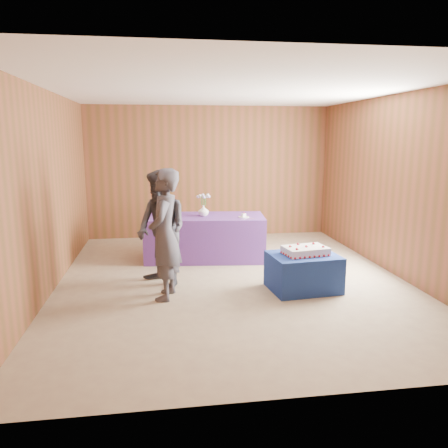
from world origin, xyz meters
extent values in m
plane|color=#9C8C6B|center=(0.00, 0.00, 0.00)|extent=(6.00, 6.00, 0.00)
cube|color=brown|center=(0.00, 3.00, 1.35)|extent=(5.00, 0.04, 2.70)
cube|color=brown|center=(0.00, -3.00, 1.35)|extent=(5.00, 0.04, 2.70)
cube|color=brown|center=(-2.50, 0.00, 1.35)|extent=(0.04, 6.00, 2.70)
cube|color=brown|center=(2.50, 0.00, 1.35)|extent=(0.04, 6.00, 2.70)
cube|color=white|center=(0.00, 0.00, 2.70)|extent=(5.00, 6.00, 0.04)
cube|color=navy|center=(0.90, -0.55, 0.25)|extent=(0.97, 0.79, 0.50)
cube|color=#613188|center=(-0.27, 1.22, 0.38)|extent=(2.08, 1.11, 0.75)
cube|color=white|center=(0.92, -0.54, 0.55)|extent=(0.62, 0.47, 0.10)
sphere|color=#A80C1B|center=(0.67, -0.77, 0.52)|extent=(0.03, 0.03, 0.03)
sphere|color=#A80C1B|center=(1.23, -0.68, 0.52)|extent=(0.03, 0.03, 0.03)
sphere|color=#A80C1B|center=(0.61, -0.40, 0.52)|extent=(0.03, 0.03, 0.03)
sphere|color=#A80C1B|center=(1.17, -0.30, 0.52)|extent=(0.03, 0.03, 0.03)
sphere|color=#A80C1B|center=(0.77, -0.66, 0.62)|extent=(0.03, 0.03, 0.03)
cone|color=#155F23|center=(0.79, -0.66, 0.61)|extent=(0.01, 0.02, 0.02)
sphere|color=#A80C1B|center=(1.06, -0.43, 0.62)|extent=(0.03, 0.03, 0.03)
cone|color=#155F23|center=(1.08, -0.43, 0.61)|extent=(0.01, 0.02, 0.02)
sphere|color=#A80C1B|center=(0.92, -0.54, 0.62)|extent=(0.03, 0.03, 0.03)
cone|color=#155F23|center=(0.94, -0.54, 0.61)|extent=(0.01, 0.02, 0.02)
imported|color=white|center=(-0.30, 1.21, 0.84)|extent=(0.24, 0.24, 0.19)
cylinder|color=#2A6528|center=(-0.26, 1.21, 1.01)|extent=(0.01, 0.01, 0.16)
sphere|color=#BEABDE|center=(-0.20, 1.21, 1.09)|extent=(0.05, 0.05, 0.05)
cylinder|color=#2A6528|center=(-0.27, 1.24, 1.01)|extent=(0.01, 0.01, 0.16)
sphere|color=silver|center=(-0.23, 1.28, 1.09)|extent=(0.05, 0.05, 0.05)
cylinder|color=#2A6528|center=(-0.30, 1.25, 1.01)|extent=(0.01, 0.01, 0.16)
sphere|color=#BEABDE|center=(-0.30, 1.30, 1.09)|extent=(0.05, 0.05, 0.05)
cylinder|color=#2A6528|center=(-0.32, 1.24, 1.01)|extent=(0.01, 0.01, 0.16)
sphere|color=silver|center=(-0.36, 1.28, 1.09)|extent=(0.05, 0.05, 0.05)
cylinder|color=#2A6528|center=(-0.33, 1.21, 1.01)|extent=(0.01, 0.01, 0.16)
sphere|color=#BEABDE|center=(-0.39, 1.21, 1.09)|extent=(0.05, 0.05, 0.05)
cylinder|color=#2A6528|center=(-0.32, 1.18, 1.01)|extent=(0.01, 0.01, 0.16)
sphere|color=silver|center=(-0.36, 1.14, 1.09)|extent=(0.05, 0.05, 0.05)
cylinder|color=#2A6528|center=(-0.30, 1.17, 1.01)|extent=(0.01, 0.01, 0.16)
sphere|color=#BEABDE|center=(-0.30, 1.12, 1.09)|extent=(0.05, 0.05, 0.05)
cylinder|color=#2A6528|center=(-0.27, 1.18, 1.01)|extent=(0.01, 0.01, 0.16)
sphere|color=silver|center=(-0.23, 1.14, 1.09)|extent=(0.05, 0.05, 0.05)
cylinder|color=#604F9F|center=(-0.93, 1.34, 0.76)|extent=(0.43, 0.43, 0.02)
cylinder|color=silver|center=(0.36, 0.98, 0.76)|extent=(0.19, 0.19, 0.01)
cube|color=white|center=(0.36, 0.98, 0.79)|extent=(0.08, 0.07, 0.05)
sphere|color=#A80C1B|center=(0.36, 0.97, 0.83)|extent=(0.02, 0.02, 0.02)
cube|color=silver|center=(0.39, 0.82, 0.75)|extent=(0.26, 0.09, 0.00)
imported|color=#3D3C46|center=(-0.97, -0.58, 0.84)|extent=(0.52, 0.68, 1.69)
imported|color=#34353E|center=(-1.01, -0.08, 0.81)|extent=(0.97, 1.00, 1.63)
camera|label=1|loc=(-1.00, -6.06, 2.06)|focal=35.00mm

